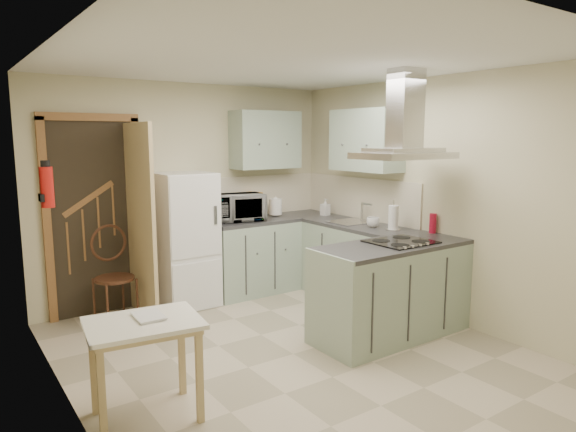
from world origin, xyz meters
TOP-DOWN VIEW (x-y plane):
  - floor at (0.00, 0.00)m, footprint 4.20×4.20m
  - ceiling at (0.00, 0.00)m, footprint 4.20×4.20m
  - back_wall at (0.00, 2.10)m, footprint 3.60×0.00m
  - left_wall at (-1.80, 0.00)m, footprint 0.00×4.20m
  - right_wall at (1.80, 0.00)m, footprint 0.00×4.20m
  - doorway at (-1.10, 2.07)m, footprint 1.10×0.12m
  - fridge at (-0.20, 1.80)m, footprint 0.60×0.60m
  - counter_back at (0.66, 1.80)m, footprint 1.08×0.60m
  - counter_right at (1.50, 1.12)m, footprint 0.60×1.95m
  - splashback at (0.96, 2.09)m, footprint 1.68×0.02m
  - wall_cabinet_back at (0.95, 1.93)m, footprint 0.85×0.35m
  - wall_cabinet_right at (1.62, 0.85)m, footprint 0.35×0.90m
  - peninsula at (1.02, -0.18)m, footprint 1.55×0.65m
  - hob at (1.12, -0.18)m, footprint 0.58×0.50m
  - extractor_hood at (1.12, -0.18)m, footprint 0.90×0.55m
  - sink at (1.50, 0.95)m, footprint 0.45×0.40m
  - fire_extinguisher at (-1.74, 0.90)m, footprint 0.10×0.10m
  - drop_leaf_table at (-1.41, -0.26)m, footprint 0.80×0.64m
  - bentwood_chair at (-1.02, 1.73)m, footprint 0.46×0.46m
  - microwave at (0.49, 1.80)m, footprint 0.64×0.49m
  - kettle at (1.05, 1.86)m, footprint 0.21×0.21m
  - cereal_box at (0.80, 1.95)m, footprint 0.15×0.22m
  - soap_bottle at (1.59, 1.53)m, footprint 0.11×0.11m
  - paper_towel at (1.54, 0.32)m, footprint 0.13×0.13m
  - cup at (1.48, 0.56)m, footprint 0.17×0.17m
  - red_bottle at (1.75, -0.04)m, footprint 0.09×0.09m
  - book at (-1.45, -0.22)m, footprint 0.19×0.25m

SIDE VIEW (x-z plane):
  - floor at x=0.00m, z-range 0.00..0.00m
  - drop_leaf_table at x=-1.41m, z-range 0.00..0.69m
  - counter_back at x=0.66m, z-range 0.00..0.90m
  - counter_right at x=1.50m, z-range 0.00..0.90m
  - peninsula at x=1.02m, z-range 0.00..0.90m
  - bentwood_chair at x=-1.02m, z-range 0.00..0.90m
  - book at x=-1.45m, z-range 0.69..0.80m
  - fridge at x=-0.20m, z-range 0.00..1.50m
  - sink at x=1.50m, z-range 0.90..0.91m
  - hob at x=1.12m, z-range 0.90..0.91m
  - cup at x=1.48m, z-range 0.90..1.01m
  - red_bottle at x=1.75m, z-range 0.90..1.10m
  - soap_bottle at x=1.59m, z-range 0.90..1.11m
  - kettle at x=1.05m, z-range 0.90..1.14m
  - paper_towel at x=1.54m, z-range 0.90..1.17m
  - doorway at x=-1.10m, z-range 0.00..2.10m
  - cereal_box at x=0.80m, z-range 0.90..1.21m
  - microwave at x=0.49m, z-range 0.90..1.22m
  - splashback at x=0.96m, z-range 0.90..1.40m
  - back_wall at x=0.00m, z-range -0.55..3.05m
  - left_wall at x=-1.80m, z-range -0.85..3.35m
  - right_wall at x=1.80m, z-range -0.85..3.35m
  - fire_extinguisher at x=-1.74m, z-range 1.34..1.66m
  - extractor_hood at x=1.12m, z-range 1.67..1.77m
  - wall_cabinet_back at x=0.95m, z-range 1.50..2.20m
  - wall_cabinet_right at x=1.62m, z-range 1.50..2.20m
  - ceiling at x=0.00m, z-range 2.50..2.50m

